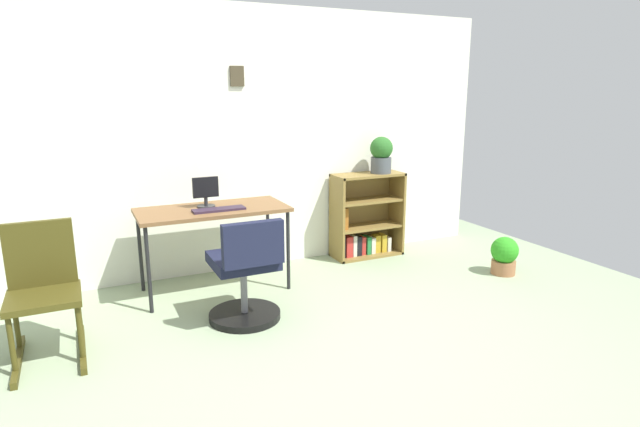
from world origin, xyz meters
name	(u,v)px	position (x,y,z in m)	size (l,w,h in m)	color
ground_plane	(346,376)	(0.00, 0.00, 0.00)	(6.24, 6.24, 0.00)	#8EA07D
wall_back	(234,142)	(0.00, 2.15, 1.18)	(5.20, 0.12, 2.36)	silver
desk	(213,214)	(-0.34, 1.66, 0.65)	(1.19, 0.57, 0.70)	brown
monitor	(206,192)	(-0.38, 1.71, 0.83)	(0.21, 0.15, 0.25)	#262628
keyboard	(219,209)	(-0.31, 1.55, 0.71)	(0.41, 0.13, 0.02)	#2E2031
office_chair	(246,277)	(-0.29, 0.95, 0.34)	(0.52, 0.55, 0.79)	black
rocking_chair	(43,289)	(-1.56, 1.05, 0.43)	(0.42, 0.64, 0.84)	#413B13
bookshelf_low	(364,220)	(1.25, 1.95, 0.37)	(0.71, 0.30, 0.83)	olive
potted_plant_on_shelf	(381,154)	(1.40, 1.90, 1.02)	(0.22, 0.22, 0.36)	#474C51
potted_plant_floor	(504,255)	(2.12, 0.91, 0.18)	(0.24, 0.24, 0.34)	#9E6642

